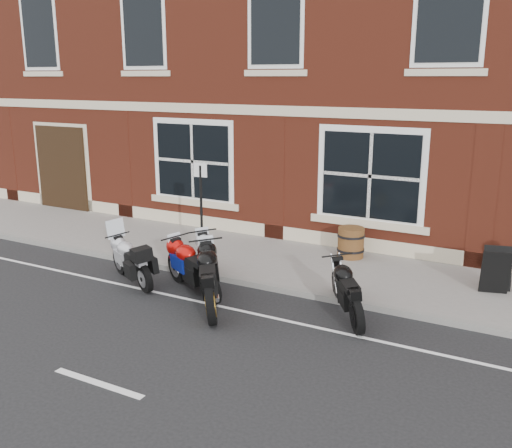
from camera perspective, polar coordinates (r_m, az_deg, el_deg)
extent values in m
plane|color=black|center=(10.77, -4.34, -8.54)|extent=(80.00, 80.00, 0.00)
cube|color=slate|center=(13.20, 2.73, -3.83)|extent=(30.00, 3.00, 0.12)
cube|color=slate|center=(11.88, -0.62, -5.94)|extent=(30.00, 0.16, 0.12)
cube|color=maroon|center=(19.65, 13.13, 19.38)|extent=(24.00, 12.00, 12.00)
cylinder|color=black|center=(12.87, -13.26, -3.60)|extent=(0.57, 0.38, 0.59)
cylinder|color=black|center=(11.69, -10.94, -5.33)|extent=(0.57, 0.38, 0.59)
cube|color=black|center=(12.22, -12.32, -2.98)|extent=(0.75, 0.54, 0.20)
ellipsoid|color=#ADADB2|center=(12.32, -12.58, -2.33)|extent=(0.61, 0.53, 0.29)
cube|color=black|center=(11.88, -11.68, -3.10)|extent=(0.56, 0.45, 0.09)
cube|color=silver|center=(12.65, -13.43, -0.35)|extent=(0.21, 0.36, 0.41)
cylinder|color=black|center=(12.15, -7.73, -4.27)|extent=(0.64, 0.43, 0.65)
cylinder|color=black|center=(10.90, -4.43, -6.41)|extent=(0.64, 0.43, 0.65)
cube|color=black|center=(11.45, -6.33, -3.58)|extent=(0.83, 0.61, 0.22)
ellipsoid|color=#9F0A06|center=(11.54, -6.69, -2.80)|extent=(0.68, 0.60, 0.33)
cube|color=black|center=(11.07, -5.41, -3.73)|extent=(0.62, 0.50, 0.10)
cylinder|color=black|center=(11.55, -4.40, -5.04)|extent=(0.51, 0.67, 0.71)
cylinder|color=black|center=(10.05, -4.33, -8.09)|extent=(0.51, 0.67, 0.71)
cube|color=black|center=(10.72, -4.41, -4.48)|extent=(0.71, 0.88, 0.24)
ellipsoid|color=black|center=(10.84, -4.43, -3.53)|extent=(0.67, 0.74, 0.35)
cube|color=black|center=(10.28, -4.40, -4.81)|extent=(0.57, 0.67, 0.11)
cylinder|color=black|center=(12.49, -4.89, -3.66)|extent=(0.51, 0.59, 0.65)
cylinder|color=black|center=(11.09, -4.19, -6.02)|extent=(0.51, 0.59, 0.65)
cube|color=black|center=(11.73, -4.62, -3.08)|extent=(0.70, 0.79, 0.22)
ellipsoid|color=#A6A7AB|center=(11.84, -4.70, -2.30)|extent=(0.64, 0.68, 0.33)
cube|color=black|center=(11.31, -4.43, -3.31)|extent=(0.56, 0.61, 0.10)
cylinder|color=black|center=(11.10, 8.41, -6.21)|extent=(0.45, 0.59, 0.62)
cylinder|color=black|center=(9.84, 10.26, -9.07)|extent=(0.45, 0.59, 0.62)
cube|color=black|center=(10.39, 9.28, -5.78)|extent=(0.62, 0.78, 0.21)
ellipsoid|color=black|center=(10.49, 9.12, -4.91)|extent=(0.59, 0.65, 0.31)
cube|color=black|center=(10.02, 9.83, -6.12)|extent=(0.50, 0.58, 0.10)
cylinder|color=#522A16|center=(13.44, 9.46, -1.83)|extent=(0.61, 0.61, 0.71)
cylinder|color=black|center=(13.49, 9.43, -2.52)|extent=(0.64, 0.64, 0.05)
cylinder|color=black|center=(13.40, 9.49, -1.13)|extent=(0.64, 0.64, 0.05)
cylinder|color=black|center=(12.94, -5.48, 1.05)|extent=(0.06, 0.06, 2.19)
cube|color=silver|center=(12.75, -5.59, 5.40)|extent=(0.32, 0.06, 0.32)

